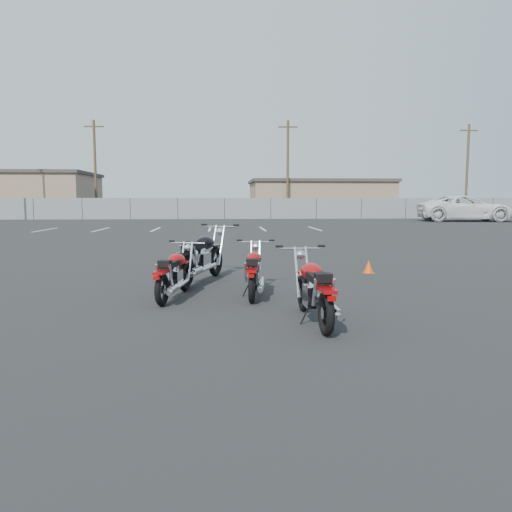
{
  "coord_description": "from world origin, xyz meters",
  "views": [
    {
      "loc": [
        -0.44,
        -8.17,
        1.64
      ],
      "look_at": [
        0.2,
        0.6,
        0.65
      ],
      "focal_mm": 35.0,
      "sensor_mm": 36.0,
      "label": 1
    }
  ],
  "objects": [
    {
      "name": "parking_line_stripes",
      "position": [
        -2.5,
        20.0,
        0.0
      ],
      "size": [
        15.12,
        4.0,
        0.01
      ],
      "color": "silver",
      "rests_on": "ground"
    },
    {
      "name": "chainlink_fence",
      "position": [
        -0.0,
        35.0,
        0.9
      ],
      "size": [
        80.06,
        0.06,
        1.8
      ],
      "color": "slate",
      "rests_on": "ground"
    },
    {
      "name": "motorcycle_second_black",
      "position": [
        -0.8,
        1.81,
        0.51
      ],
      "size": [
        1.25,
        2.24,
        1.11
      ],
      "color": "black",
      "rests_on": "ground"
    },
    {
      "name": "training_cone_near",
      "position": [
        2.91,
        2.76,
        0.14
      ],
      "size": [
        0.24,
        0.24,
        0.29
      ],
      "color": "#DD480B",
      "rests_on": "ground"
    },
    {
      "name": "white_van",
      "position": [
        18.54,
        29.16,
        1.55
      ],
      "size": [
        4.46,
        8.57,
        3.1
      ],
      "primitive_type": "imported",
      "rotation": [
        0.0,
        0.0,
        1.42
      ],
      "color": "white",
      "rests_on": "ground"
    },
    {
      "name": "ground",
      "position": [
        0.0,
        0.0,
        0.0
      ],
      "size": [
        120.0,
        120.0,
        0.0
      ],
      "primitive_type": "plane",
      "color": "black",
      "rests_on": "ground"
    },
    {
      "name": "motorcycle_front_red",
      "position": [
        -1.2,
        0.13,
        0.41
      ],
      "size": [
        0.79,
        1.84,
        0.91
      ],
      "color": "black",
      "rests_on": "ground"
    },
    {
      "name": "motorcycle_third_red",
      "position": [
        0.14,
        0.26,
        0.41
      ],
      "size": [
        0.71,
        1.85,
        0.9
      ],
      "color": "black",
      "rests_on": "ground"
    },
    {
      "name": "tan_building_east",
      "position": [
        10.0,
        44.0,
        1.86
      ],
      "size": [
        14.4,
        9.4,
        3.7
      ],
      "color": "#8D765A",
      "rests_on": "ground"
    },
    {
      "name": "utility_pole_b",
      "position": [
        -12.0,
        40.0,
        4.69
      ],
      "size": [
        1.8,
        0.24,
        9.0
      ],
      "color": "#44341F",
      "rests_on": "ground"
    },
    {
      "name": "motorcycle_rear_red",
      "position": [
        0.82,
        -1.67,
        0.44
      ],
      "size": [
        0.76,
        1.97,
        0.96
      ],
      "color": "black",
      "rests_on": "ground"
    },
    {
      "name": "utility_pole_c",
      "position": [
        6.0,
        39.0,
        4.69
      ],
      "size": [
        1.8,
        0.24,
        9.0
      ],
      "color": "#44341F",
      "rests_on": "ground"
    },
    {
      "name": "utility_pole_d",
      "position": [
        24.0,
        40.0,
        4.69
      ],
      "size": [
        1.8,
        0.24,
        9.0
      ],
      "color": "#44341F",
      "rests_on": "ground"
    }
  ]
}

